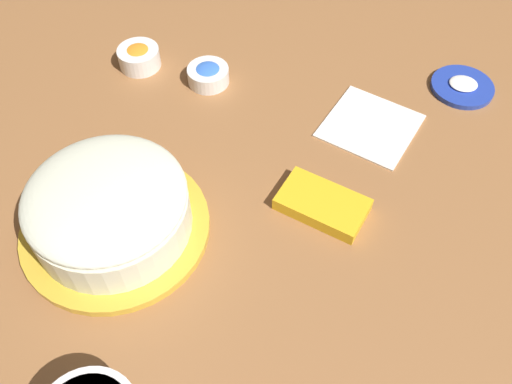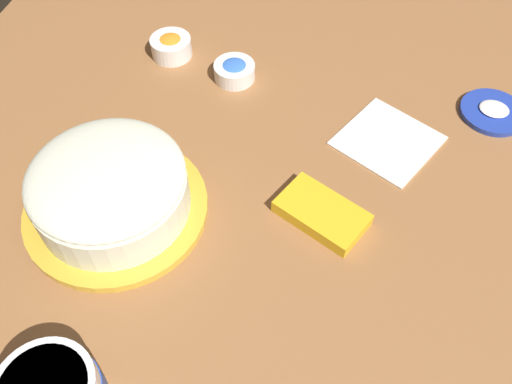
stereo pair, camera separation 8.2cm
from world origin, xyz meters
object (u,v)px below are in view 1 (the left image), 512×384
Objects in this scene: sprinkle_bowl_blue at (208,74)px; sprinkle_bowl_orange at (139,56)px; frosted_cake at (110,211)px; frosting_tub_lid at (462,86)px; candy_box_lower at (322,204)px; paper_napkin at (370,125)px.

sprinkle_bowl_orange is (0.14, -0.04, 0.00)m from sprinkle_bowl_blue.
sprinkle_bowl_blue is at bearing 165.51° from sprinkle_bowl_orange.
sprinkle_bowl_blue is at bearing -104.99° from frosted_cake.
frosting_tub_lid is 1.45× the size of sprinkle_bowl_orange.
paper_napkin is (-0.08, -0.19, -0.01)m from candy_box_lower.
sprinkle_bowl_orange reaches higher than paper_napkin.
sprinkle_bowl_orange is 0.48m from candy_box_lower.
frosting_tub_lid is at bearing -147.18° from frosted_cake.
frosted_cake reaches higher than sprinkle_bowl_blue.
frosted_cake reaches higher than paper_napkin.
sprinkle_bowl_orange is at bearing -83.05° from frosted_cake.
frosted_cake reaches higher than frosting_tub_lid.
candy_box_lower is 0.20m from paper_napkin.
paper_napkin is (-0.39, -0.25, -0.05)m from frosted_cake.
candy_box_lower is at bearing 127.96° from sprinkle_bowl_blue.
paper_napkin is at bearing 32.98° from frosting_tub_lid.
frosted_cake is 2.45× the size of frosting_tub_lid.
frosting_tub_lid is 0.85× the size of candy_box_lower.
frosted_cake is at bearing 96.95° from sprinkle_bowl_orange.
frosting_tub_lid is at bearing -147.02° from paper_napkin.
sprinkle_bowl_orange reaches higher than sprinkle_bowl_blue.
sprinkle_bowl_orange is 0.46m from paper_napkin.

